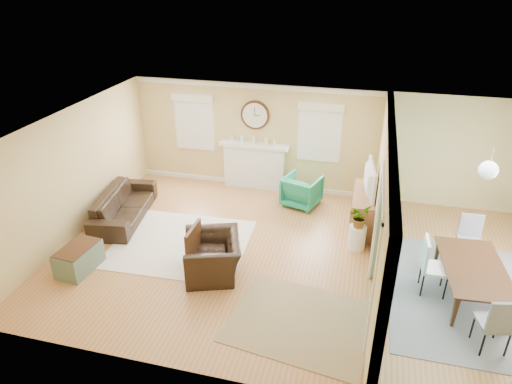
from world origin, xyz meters
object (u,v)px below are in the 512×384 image
at_px(dining_table, 473,282).
at_px(sofa, 124,205).
at_px(credenza, 363,210).
at_px(green_chair, 302,191).
at_px(eames_chair, 213,256).

bearing_deg(dining_table, sofa, 77.74).
bearing_deg(sofa, credenza, -88.96).
height_order(credenza, dining_table, credenza).
bearing_deg(green_chair, sofa, 39.86).
bearing_deg(credenza, green_chair, 154.81).
bearing_deg(eames_chair, sofa, -138.90).
bearing_deg(eames_chair, dining_table, 75.65).
height_order(sofa, eames_chair, eames_chair).
height_order(eames_chair, credenza, credenza).
xyz_separation_m(green_chair, dining_table, (3.30, -2.57, -0.05)).
distance_m(green_chair, dining_table, 4.18).
height_order(eames_chair, dining_table, eames_chair).
xyz_separation_m(eames_chair, credenza, (2.55, 2.33, 0.04)).
distance_m(credenza, dining_table, 2.68).
bearing_deg(eames_chair, credenza, 112.67).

